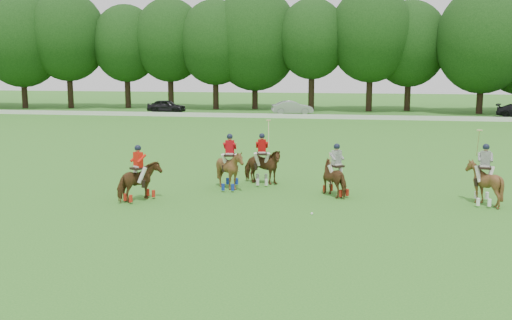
% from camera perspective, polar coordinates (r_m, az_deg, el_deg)
% --- Properties ---
extents(ground, '(180.00, 180.00, 0.00)m').
position_cam_1_polar(ground, '(20.45, -4.07, -5.75)').
color(ground, '#2A7421').
rests_on(ground, ground).
extents(tree_line, '(117.98, 14.32, 14.75)m').
position_cam_1_polar(tree_line, '(67.42, 5.90, 11.92)').
color(tree_line, black).
rests_on(tree_line, ground).
extents(boundary_rail, '(120.00, 0.10, 0.44)m').
position_cam_1_polar(boundary_rail, '(57.59, 4.85, 4.37)').
color(boundary_rail, white).
rests_on(boundary_rail, ground).
extents(car_left, '(4.38, 1.95, 1.46)m').
position_cam_1_polar(car_left, '(65.18, -8.93, 5.35)').
color(car_left, black).
rests_on(car_left, ground).
extents(car_mid, '(4.69, 2.56, 1.47)m').
position_cam_1_polar(car_mid, '(62.17, 3.65, 5.24)').
color(car_mid, '#AEAEB4').
rests_on(car_mid, ground).
extents(polo_red_a, '(1.65, 1.98, 2.25)m').
position_cam_1_polar(polo_red_a, '(23.13, -11.63, -2.07)').
color(polo_red_a, '#472B13').
rests_on(polo_red_a, ground).
extents(polo_red_b, '(1.82, 1.63, 2.87)m').
position_cam_1_polar(polo_red_b, '(25.77, 0.59, -0.62)').
color(polo_red_b, '#472B13').
rests_on(polo_red_b, ground).
extents(polo_red_c, '(1.50, 1.66, 2.43)m').
position_cam_1_polar(polo_red_c, '(24.80, -2.62, -0.91)').
color(polo_red_c, '#472B13').
rests_on(polo_red_c, ground).
extents(polo_stripe_a, '(1.70, 1.82, 2.18)m').
position_cam_1_polar(polo_stripe_a, '(23.79, 8.01, -1.72)').
color(polo_stripe_a, '#472B13').
rests_on(polo_stripe_a, ground).
extents(polo_stripe_b, '(1.55, 1.70, 2.92)m').
position_cam_1_polar(polo_stripe_b, '(23.79, 21.82, -2.10)').
color(polo_stripe_b, '#472B13').
rests_on(polo_stripe_b, ground).
extents(polo_ball, '(0.09, 0.09, 0.09)m').
position_cam_1_polar(polo_ball, '(20.83, 5.61, -5.35)').
color(polo_ball, white).
rests_on(polo_ball, ground).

